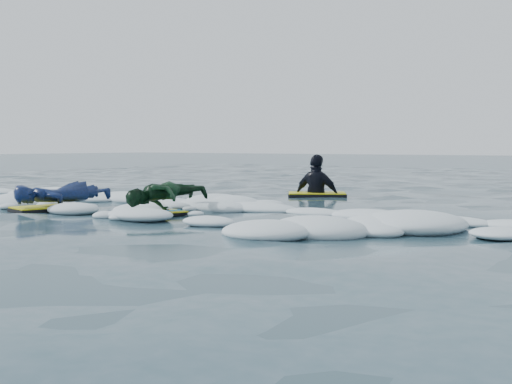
% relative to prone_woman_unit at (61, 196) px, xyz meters
% --- Properties ---
extents(ground, '(120.00, 120.00, 0.00)m').
position_rel_prone_woman_unit_xyz_m(ground, '(1.31, -0.04, -0.21)').
color(ground, '#1A2E3E').
rests_on(ground, ground).
extents(foam_band, '(12.00, 3.10, 0.30)m').
position_rel_prone_woman_unit_xyz_m(foam_band, '(1.31, 0.99, -0.21)').
color(foam_band, silver).
rests_on(foam_band, ground).
extents(prone_woman_unit, '(0.81, 1.65, 0.42)m').
position_rel_prone_woman_unit_xyz_m(prone_woman_unit, '(0.00, 0.00, 0.00)').
color(prone_woman_unit, black).
rests_on(prone_woman_unit, ground).
extents(prone_child_unit, '(0.90, 1.33, 0.47)m').
position_rel_prone_woman_unit_xyz_m(prone_child_unit, '(1.81, 0.41, 0.03)').
color(prone_child_unit, black).
rests_on(prone_child_unit, ground).
extents(waiting_rider_unit, '(1.27, 1.11, 1.67)m').
position_rel_prone_woman_unit_xyz_m(waiting_rider_unit, '(1.97, 4.48, -0.22)').
color(waiting_rider_unit, black).
rests_on(waiting_rider_unit, ground).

